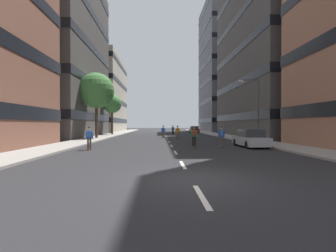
# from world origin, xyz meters

# --- Properties ---
(ground_plane) EXTENTS (176.85, 176.85, 0.00)m
(ground_plane) POSITION_xyz_m (0.00, 29.48, 0.00)
(ground_plane) COLOR #28282B
(sidewalk_left) EXTENTS (3.26, 81.06, 0.14)m
(sidewalk_left) POSITION_xyz_m (-9.50, 33.16, 0.07)
(sidewalk_left) COLOR #9E9991
(sidewalk_left) RESTS_ON ground_plane
(sidewalk_right) EXTENTS (3.26, 81.06, 0.14)m
(sidewalk_right) POSITION_xyz_m (9.50, 33.16, 0.07)
(sidewalk_right) COLOR #9E9991
(sidewalk_right) RESTS_ON ground_plane
(lane_markings) EXTENTS (0.16, 67.20, 0.01)m
(lane_markings) POSITION_xyz_m (0.00, 30.50, 0.00)
(lane_markings) COLOR silver
(lane_markings) RESTS_ON ground_plane
(building_left_mid) EXTENTS (14.69, 20.66, 25.92)m
(building_left_mid) POSITION_xyz_m (-18.41, 29.29, 13.05)
(building_left_mid) COLOR #4C4744
(building_left_mid) RESTS_ON ground_plane
(building_left_far) EXTENTS (14.69, 22.69, 19.26)m
(building_left_far) POSITION_xyz_m (-18.41, 55.25, 9.72)
(building_left_far) COLOR #BCB29E
(building_left_far) RESTS_ON ground_plane
(building_right_mid) EXTENTS (14.69, 23.85, 31.10)m
(building_right_mid) POSITION_xyz_m (18.41, 29.29, 15.64)
(building_right_mid) COLOR #4C4744
(building_right_mid) RESTS_ON ground_plane
(building_right_far) EXTENTS (14.69, 18.44, 34.35)m
(building_right_far) POSITION_xyz_m (18.41, 55.25, 17.27)
(building_right_far) COLOR slate
(building_right_far) RESTS_ON ground_plane
(parked_car_near) EXTENTS (1.82, 4.40, 1.52)m
(parked_car_near) POSITION_xyz_m (6.67, 43.90, 0.70)
(parked_car_near) COLOR maroon
(parked_car_near) RESTS_ON ground_plane
(parked_car_mid) EXTENTS (1.82, 4.40, 1.52)m
(parked_car_mid) POSITION_xyz_m (6.67, 11.63, 0.70)
(parked_car_mid) COLOR #B2B7BF
(parked_car_mid) RESTS_ON ground_plane
(street_tree_near) EXTENTS (3.32, 3.32, 7.12)m
(street_tree_near) POSITION_xyz_m (-9.50, 34.69, 5.55)
(street_tree_near) COLOR #4C3823
(street_tree_near) RESTS_ON sidewalk_left
(street_tree_mid) EXTENTS (4.72, 4.72, 8.70)m
(street_tree_mid) POSITION_xyz_m (-9.50, 23.92, 6.45)
(street_tree_mid) COLOR #4C3823
(street_tree_mid) RESTS_ON sidewalk_left
(streetlamp_right) EXTENTS (2.13, 0.30, 6.50)m
(streetlamp_right) POSITION_xyz_m (8.81, 15.93, 4.14)
(streetlamp_right) COLOR #3F3F44
(streetlamp_right) RESTS_ON sidewalk_right
(skater_0) EXTENTS (0.54, 0.91, 1.78)m
(skater_0) POSITION_xyz_m (-6.44, 9.94, 1.02)
(skater_0) COLOR brown
(skater_0) RESTS_ON ground_plane
(skater_1) EXTENTS (0.53, 0.90, 1.78)m
(skater_1) POSITION_xyz_m (1.28, 22.25, 0.98)
(skater_1) COLOR brown
(skater_1) RESTS_ON ground_plane
(skater_2) EXTENTS (0.55, 0.91, 1.78)m
(skater_2) POSITION_xyz_m (-0.51, 25.09, 0.98)
(skater_2) COLOR brown
(skater_2) RESTS_ON ground_plane
(skater_3) EXTENTS (0.56, 0.92, 1.78)m
(skater_3) POSITION_xyz_m (4.12, 11.41, 1.02)
(skater_3) COLOR brown
(skater_3) RESTS_ON ground_plane
(skater_4) EXTENTS (0.54, 0.91, 1.78)m
(skater_4) POSITION_xyz_m (1.85, 11.66, 1.02)
(skater_4) COLOR brown
(skater_4) RESTS_ON ground_plane
(skater_5) EXTENTS (0.55, 0.92, 1.78)m
(skater_5) POSITION_xyz_m (1.49, 35.65, 1.02)
(skater_5) COLOR brown
(skater_5) RESTS_ON ground_plane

